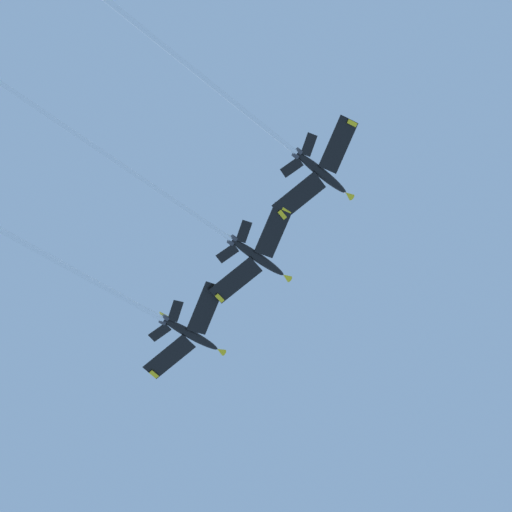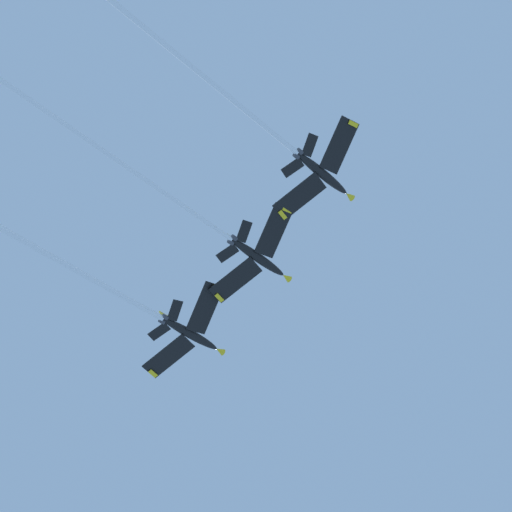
{
  "view_description": "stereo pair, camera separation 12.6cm",
  "coord_description": "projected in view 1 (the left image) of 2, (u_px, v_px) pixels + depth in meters",
  "views": [
    {
      "loc": [
        -16.93,
        33.29,
        1.61
      ],
      "look_at": [
        -22.53,
        18.99,
        115.03
      ],
      "focal_mm": 47.7,
      "sensor_mm": 36.0,
      "label": 1
    },
    {
      "loc": [
        -16.81,
        33.25,
        1.61
      ],
      "look_at": [
        -22.53,
        18.99,
        115.03
      ],
      "focal_mm": 47.7,
      "sensor_mm": 36.0,
      "label": 2
    }
  ],
  "objects": [
    {
      "name": "jet_inner_left",
      "position": [
        145.0,
        309.0,
        111.84
      ],
      "size": [
        44.36,
        20.2,
        21.09
      ],
      "color": "black"
    },
    {
      "name": "jet_centre",
      "position": [
        212.0,
        226.0,
        109.87
      ],
      "size": [
        50.8,
        22.32,
        22.58
      ],
      "color": "black"
    },
    {
      "name": "jet_inner_right",
      "position": [
        280.0,
        139.0,
        107.9
      ],
      "size": [
        47.84,
        21.58,
        21.99
      ],
      "color": "black"
    }
  ]
}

